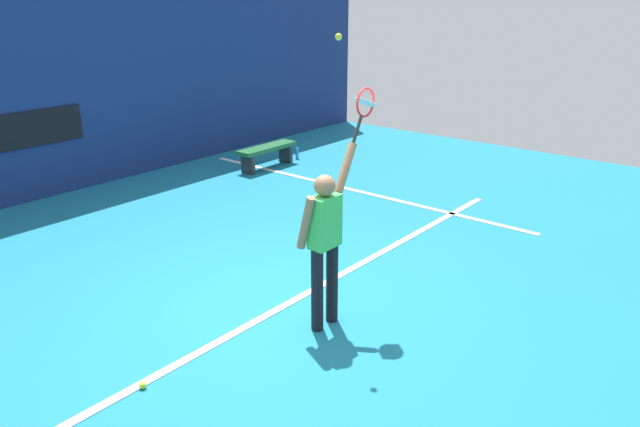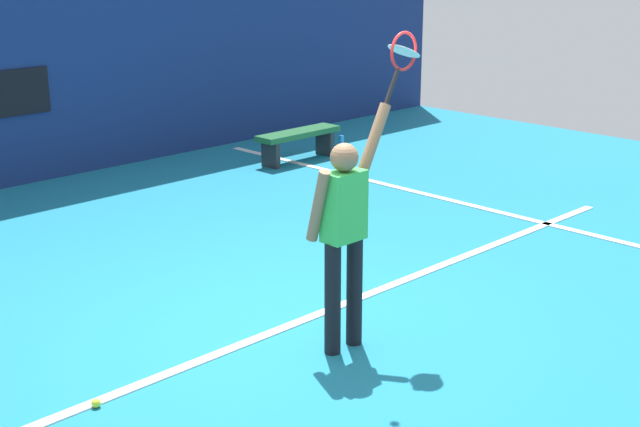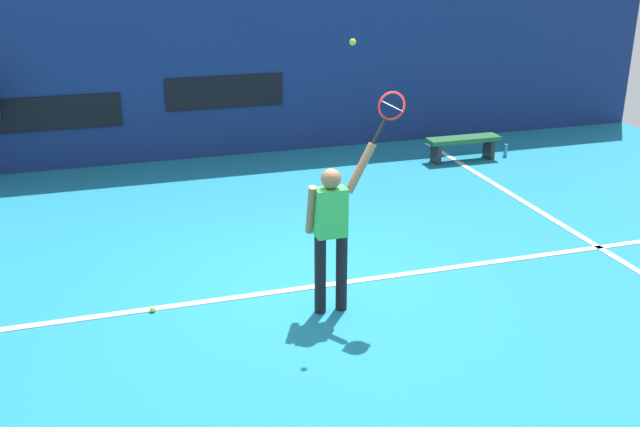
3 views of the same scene
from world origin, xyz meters
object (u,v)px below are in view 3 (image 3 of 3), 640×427
at_px(tennis_racket, 390,109).
at_px(water_bottle, 506,150).
at_px(tennis_ball, 353,42).
at_px(tennis_player, 331,228).
at_px(court_bench, 463,143).
at_px(spare_ball, 153,309).

bearing_deg(tennis_racket, water_bottle, 47.74).
distance_m(tennis_ball, water_bottle, 7.46).
xyz_separation_m(tennis_racket, water_bottle, (4.44, 4.89, -2.17)).
height_order(tennis_player, tennis_racket, tennis_racket).
bearing_deg(tennis_ball, tennis_player, -175.61).
bearing_deg(water_bottle, tennis_ball, -135.00).
xyz_separation_m(tennis_player, court_bench, (4.17, 4.89, -0.67)).
relative_size(tennis_racket, water_bottle, 2.56).
bearing_deg(tennis_player, tennis_ball, 4.39).
relative_size(tennis_racket, tennis_ball, 9.04).
relative_size(tennis_racket, spare_ball, 9.04).
relative_size(tennis_racket, court_bench, 0.44).
height_order(tennis_ball, water_bottle, tennis_ball).
bearing_deg(tennis_racket, tennis_player, 179.62).
distance_m(tennis_racket, court_bench, 6.34).
distance_m(court_bench, spare_ball, 7.50).
height_order(tennis_ball, spare_ball, tennis_ball).
distance_m(water_bottle, spare_ball, 8.26).
height_order(tennis_player, tennis_ball, tennis_ball).
xyz_separation_m(court_bench, water_bottle, (0.92, 0.00, -0.22)).
distance_m(court_bench, water_bottle, 0.94).
distance_m(tennis_ball, spare_ball, 3.71).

